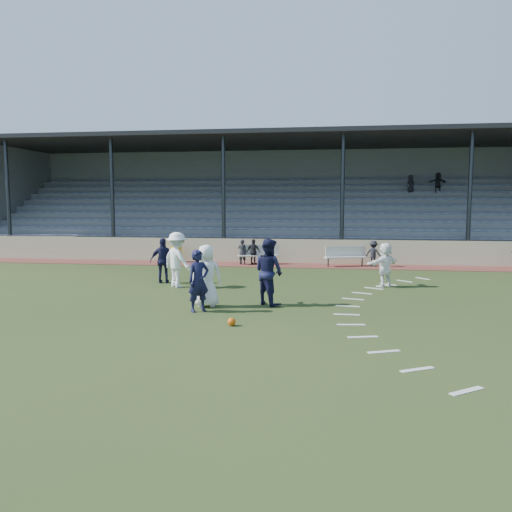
{
  "coord_description": "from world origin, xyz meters",
  "views": [
    {
      "loc": [
        2.31,
        -13.52,
        3.03
      ],
      "look_at": [
        0.0,
        2.5,
        1.3
      ],
      "focal_mm": 35.0,
      "sensor_mm": 36.0,
      "label": 1
    }
  ],
  "objects_px": {
    "player_white_lead": "(206,276)",
    "player_navy_lead": "(199,281)",
    "bench_left": "(259,253)",
    "bench_right": "(345,254)",
    "football": "(232,322)",
    "trash_bin": "(176,253)"
  },
  "relations": [
    {
      "from": "player_white_lead",
      "to": "player_navy_lead",
      "type": "relative_size",
      "value": 1.06
    },
    {
      "from": "bench_left",
      "to": "player_white_lead",
      "type": "distance_m",
      "value": 10.23
    },
    {
      "from": "bench_right",
      "to": "football",
      "type": "relative_size",
      "value": 9.99
    },
    {
      "from": "bench_right",
      "to": "player_navy_lead",
      "type": "xyz_separation_m",
      "value": [
        -4.39,
        -10.69,
        0.28
      ]
    },
    {
      "from": "trash_bin",
      "to": "player_white_lead",
      "type": "xyz_separation_m",
      "value": [
        4.17,
        -10.5,
        0.46
      ]
    },
    {
      "from": "player_navy_lead",
      "to": "trash_bin",
      "type": "bearing_deg",
      "value": 69.26
    },
    {
      "from": "bench_right",
      "to": "player_navy_lead",
      "type": "distance_m",
      "value": 11.56
    },
    {
      "from": "trash_bin",
      "to": "player_white_lead",
      "type": "distance_m",
      "value": 11.31
    },
    {
      "from": "trash_bin",
      "to": "football",
      "type": "distance_m",
      "value": 13.71
    },
    {
      "from": "football",
      "to": "player_navy_lead",
      "type": "bearing_deg",
      "value": 129.51
    },
    {
      "from": "bench_left",
      "to": "bench_right",
      "type": "bearing_deg",
      "value": -18.51
    },
    {
      "from": "player_white_lead",
      "to": "player_navy_lead",
      "type": "xyz_separation_m",
      "value": [
        -0.07,
        -0.65,
        -0.05
      ]
    },
    {
      "from": "bench_left",
      "to": "player_white_lead",
      "type": "bearing_deg",
      "value": -106.64
    },
    {
      "from": "player_white_lead",
      "to": "player_navy_lead",
      "type": "bearing_deg",
      "value": 65.73
    },
    {
      "from": "bench_left",
      "to": "player_navy_lead",
      "type": "distance_m",
      "value": 10.88
    },
    {
      "from": "player_white_lead",
      "to": "player_navy_lead",
      "type": "distance_m",
      "value": 0.66
    },
    {
      "from": "trash_bin",
      "to": "bench_left",
      "type": "bearing_deg",
      "value": -3.64
    },
    {
      "from": "bench_left",
      "to": "bench_right",
      "type": "distance_m",
      "value": 4.21
    },
    {
      "from": "player_navy_lead",
      "to": "bench_right",
      "type": "bearing_deg",
      "value": 26.71
    },
    {
      "from": "player_white_lead",
      "to": "bench_left",
      "type": "bearing_deg",
      "value": -109.15
    },
    {
      "from": "player_white_lead",
      "to": "bench_right",
      "type": "bearing_deg",
      "value": -131.77
    },
    {
      "from": "football",
      "to": "player_navy_lead",
      "type": "height_order",
      "value": "player_navy_lead"
    }
  ]
}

